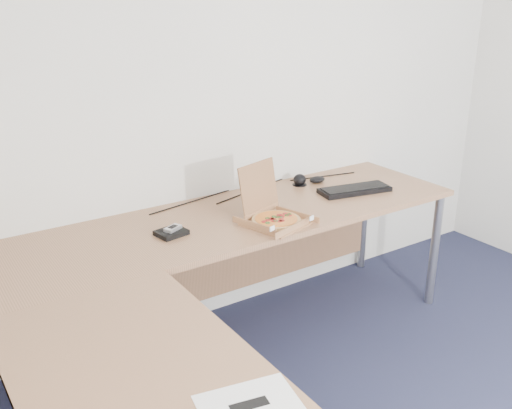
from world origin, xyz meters
TOP-DOWN VIEW (x-y plane):
  - desk at (-0.82, 0.97)m, footprint 2.50×2.20m
  - pizza_box at (-0.39, 1.22)m, footprint 0.26×0.31m
  - drinking_glass at (-0.23, 1.51)m, footprint 0.07×0.07m
  - keyboard at (0.26, 1.34)m, footprint 0.43×0.22m
  - mouse at (0.19, 1.59)m, footprint 0.11×0.07m
  - wallet at (-0.87, 1.36)m, footprint 0.15×0.13m
  - phone at (-0.86, 1.36)m, footprint 0.09×0.07m
  - paper_sheet at (-1.21, 0.17)m, footprint 0.31×0.25m
  - dome_speaker at (0.08, 1.61)m, footprint 0.08×0.08m
  - cable_bundle at (-0.20, 1.68)m, footprint 0.65×0.13m

SIDE VIEW (x-z plane):
  - desk at x=-0.82m, z-range 0.34..1.07m
  - paper_sheet at x=-1.21m, z-range 0.73..0.73m
  - cable_bundle at x=-0.20m, z-range 0.73..0.74m
  - wallet at x=-0.87m, z-range 0.73..0.75m
  - keyboard at x=0.26m, z-range 0.73..0.76m
  - mouse at x=0.19m, z-range 0.73..0.77m
  - phone at x=-0.86m, z-range 0.75..0.77m
  - pizza_box at x=-0.39m, z-range 0.63..0.90m
  - dome_speaker at x=0.08m, z-range 0.73..0.80m
  - drinking_glass at x=-0.23m, z-range 0.73..0.85m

